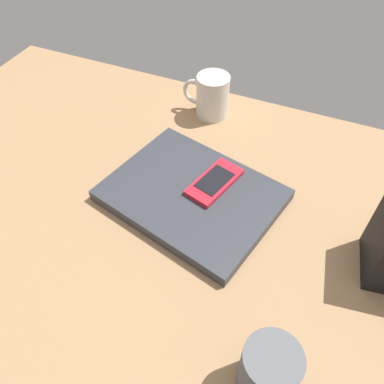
{
  "coord_description": "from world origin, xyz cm",
  "views": [
    {
      "loc": [
        -24.2,
        38.88,
        57.95
      ],
      "look_at": [
        -5.55,
        -4.64,
        5.0
      ],
      "focal_mm": 36.34,
      "sensor_mm": 36.0,
      "label": 1
    }
  ],
  "objects_px": {
    "pen_cup": "(268,371)",
    "cell_phone_on_laptop": "(214,182)",
    "coffee_mug": "(212,96)",
    "laptop_closed": "(192,195)"
  },
  "relations": [
    {
      "from": "pen_cup",
      "to": "cell_phone_on_laptop",
      "type": "bearing_deg",
      "value": -58.0
    },
    {
      "from": "coffee_mug",
      "to": "pen_cup",
      "type": "bearing_deg",
      "value": 118.13
    },
    {
      "from": "cell_phone_on_laptop",
      "to": "pen_cup",
      "type": "bearing_deg",
      "value": 122.0
    },
    {
      "from": "cell_phone_on_laptop",
      "to": "laptop_closed",
      "type": "bearing_deg",
      "value": 46.55
    },
    {
      "from": "pen_cup",
      "to": "coffee_mug",
      "type": "height_order",
      "value": "coffee_mug"
    },
    {
      "from": "laptop_closed",
      "to": "pen_cup",
      "type": "distance_m",
      "value": 0.34
    },
    {
      "from": "laptop_closed",
      "to": "cell_phone_on_laptop",
      "type": "bearing_deg",
      "value": -119.58
    },
    {
      "from": "laptop_closed",
      "to": "coffee_mug",
      "type": "relative_size",
      "value": 2.77
    },
    {
      "from": "cell_phone_on_laptop",
      "to": "coffee_mug",
      "type": "relative_size",
      "value": 1.15
    },
    {
      "from": "laptop_closed",
      "to": "cell_phone_on_laptop",
      "type": "distance_m",
      "value": 0.05
    }
  ]
}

